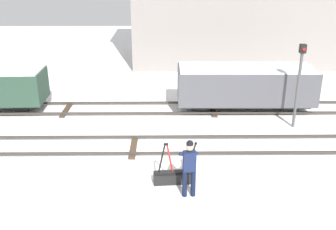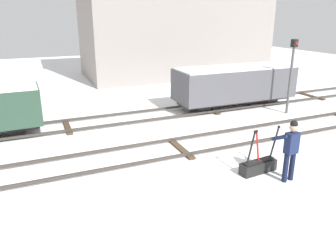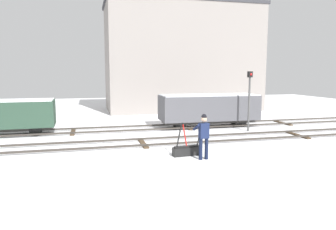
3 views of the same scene
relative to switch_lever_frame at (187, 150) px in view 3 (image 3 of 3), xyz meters
name	(u,v)px [view 3 (image 3 of 3)]	position (x,y,z in m)	size (l,w,h in m)	color
ground_plane	(143,144)	(-1.46, 2.54, -0.25)	(60.00, 60.00, 0.00)	white
track_main_line	(143,142)	(-1.46, 2.54, -0.14)	(44.00, 1.94, 0.18)	#38332D
track_siding_near	(132,128)	(-1.46, 6.58, -0.14)	(44.00, 1.94, 0.18)	#38332D
switch_lever_frame	(187,150)	(0.00, 0.00, 0.00)	(1.40, 0.46, 1.44)	black
rail_worker	(203,133)	(0.47, -0.74, 0.83)	(0.58, 0.70, 1.88)	#111831
signal_post	(249,95)	(5.33, 4.53, 1.98)	(0.24, 0.32, 3.60)	#4C4C4C
apartment_building	(182,58)	(4.75, 16.85, 4.70)	(14.38, 6.85, 9.89)	gray
freight_car_back_track	(209,108)	(3.56, 6.58, 1.00)	(6.37, 2.26, 2.12)	#2D2B28
freight_car_far_end	(0,115)	(-8.84, 6.58, 0.94)	(5.83, 2.11, 2.01)	#2D2B28
perched_bird_roof_left	(209,3)	(7.23, 16.23, 9.70)	(0.28, 0.15, 0.13)	#333338
perched_bird_roof_right	(216,10)	(9.21, 19.27, 9.70)	(0.20, 0.28, 0.13)	#333338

